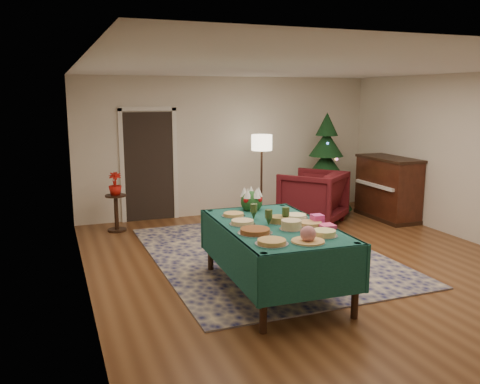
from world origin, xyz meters
name	(u,v)px	position (x,y,z in m)	size (l,w,h in m)	color
room_shell	(315,171)	(0.00, 0.00, 1.35)	(7.00, 7.00, 7.00)	#593319
doorway	(149,163)	(-1.60, 3.48, 1.10)	(1.08, 0.04, 2.16)	black
rug	(265,254)	(-0.42, 0.71, 0.01)	(3.20, 4.20, 0.02)	#13174A
buffet_table	(275,238)	(-0.89, -0.65, 0.67)	(1.32, 2.19, 0.84)	black
platter_0	(272,242)	(-1.25, -1.37, 0.86)	(0.35, 0.35, 0.05)	silver
platter_1	(308,236)	(-0.87, -1.44, 0.91)	(0.36, 0.36, 0.18)	silver
platter_2	(324,233)	(-0.60, -1.29, 0.87)	(0.30, 0.30, 0.07)	silver
platter_3	(255,231)	(-1.26, -0.92, 0.86)	(0.39, 0.39, 0.06)	silver
platter_4	(291,225)	(-0.81, -0.92, 0.89)	(0.28, 0.28, 0.11)	silver
platter_5	(310,224)	(-0.51, -0.83, 0.86)	(0.31, 0.31, 0.05)	silver
platter_6	(242,223)	(-1.25, -0.51, 0.86)	(0.31, 0.31, 0.06)	silver
platter_7	(279,220)	(-0.80, -0.58, 0.87)	(0.28, 0.28, 0.08)	silver
platter_8	(296,216)	(-0.50, -0.43, 0.86)	(0.31, 0.31, 0.05)	silver
platter_9	(234,215)	(-1.20, -0.08, 0.86)	(0.30, 0.30, 0.05)	silver
goblet_0	(254,211)	(-1.02, -0.31, 0.94)	(0.09, 0.09, 0.20)	#2D471E
goblet_1	(286,215)	(-0.74, -0.62, 0.94)	(0.09, 0.09, 0.20)	#2D471E
goblet_2	(269,217)	(-0.98, -0.66, 0.94)	(0.09, 0.09, 0.20)	#2D471E
napkin_stack	(327,226)	(-0.39, -1.00, 0.86)	(0.17, 0.17, 0.04)	#F54482
gift_box	(317,219)	(-0.39, -0.78, 0.89)	(0.13, 0.13, 0.11)	#D73B93
centerpiece	(252,199)	(-0.85, 0.18, 0.98)	(0.30, 0.30, 0.35)	#1E4C1E
armchair	(313,194)	(1.20, 2.21, 0.54)	(1.04, 0.98, 1.07)	#4C1014
floor_lamp	(262,148)	(0.42, 2.84, 1.37)	(0.39, 0.39, 1.62)	#A57F3F
side_table	(116,213)	(-2.31, 2.88, 0.31)	(0.36, 0.36, 0.65)	black
potted_plant	(115,189)	(-2.31, 2.88, 0.76)	(0.22, 0.40, 0.22)	red
christmas_tree	(326,169)	(1.80, 2.82, 0.91)	(1.27, 1.27, 2.01)	black
piano	(388,189)	(2.69, 1.98, 0.58)	(0.65, 1.38, 1.19)	black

